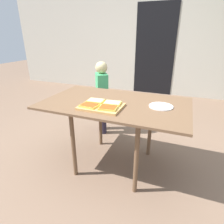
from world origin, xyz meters
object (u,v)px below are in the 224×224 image
at_px(dining_table, 115,108).
at_px(pizza_slice_far_left, 96,101).
at_px(pizza_slice_far_right, 112,103).
at_px(plate_white_right, 161,106).
at_px(pizza_slice_near_left, 89,105).
at_px(cutting_board, 101,106).
at_px(pizza_slice_near_right, 108,108).
at_px(child_left, 102,94).

distance_m(dining_table, pizza_slice_far_left, 0.21).
bearing_deg(pizza_slice_far_right, dining_table, 97.39).
bearing_deg(dining_table, plate_white_right, 4.48).
xyz_separation_m(pizza_slice_far_right, pizza_slice_near_left, (-0.17, -0.13, 0.00)).
xyz_separation_m(dining_table, cutting_board, (-0.07, -0.18, 0.08)).
relative_size(pizza_slice_near_right, pizza_slice_far_right, 1.01).
xyz_separation_m(pizza_slice_far_left, plate_white_right, (0.59, 0.14, -0.02)).
distance_m(pizza_slice_far_left, child_left, 0.84).
height_order(dining_table, child_left, child_left).
height_order(cutting_board, pizza_slice_near_right, pizza_slice_near_right).
height_order(pizza_slice_far_left, pizza_slice_near_right, same).
xyz_separation_m(cutting_board, plate_white_right, (0.50, 0.22, -0.00)).
bearing_deg(pizza_slice_far_right, pizza_slice_near_right, -86.24).
xyz_separation_m(dining_table, child_left, (-0.44, 0.66, -0.09)).
relative_size(cutting_board, plate_white_right, 1.75).
distance_m(pizza_slice_far_left, pizza_slice_far_right, 0.17).
relative_size(pizza_slice_far_left, pizza_slice_near_right, 0.97).
xyz_separation_m(dining_table, plate_white_right, (0.44, 0.03, 0.07)).
bearing_deg(pizza_slice_far_left, pizza_slice_far_right, -0.14).
distance_m(pizza_slice_near_right, pizza_slice_far_right, 0.13).
xyz_separation_m(plate_white_right, child_left, (-0.88, 0.63, -0.16)).
distance_m(dining_table, plate_white_right, 0.44).
bearing_deg(pizza_slice_near_right, pizza_slice_near_left, -177.76).
distance_m(dining_table, pizza_slice_near_right, 0.26).
bearing_deg(pizza_slice_near_left, pizza_slice_near_right, 2.24).
relative_size(plate_white_right, child_left, 0.21).
distance_m(dining_table, child_left, 0.80).
height_order(cutting_board, pizza_slice_near_left, pizza_slice_near_left).
bearing_deg(child_left, dining_table, -56.16).
height_order(cutting_board, pizza_slice_far_left, pizza_slice_far_left).
distance_m(pizza_slice_far_right, plate_white_right, 0.45).
bearing_deg(pizza_slice_near_left, cutting_board, 34.41).
bearing_deg(pizza_slice_near_right, pizza_slice_far_left, 144.99).
distance_m(pizza_slice_near_right, child_left, 1.03).
relative_size(pizza_slice_far_left, plate_white_right, 0.75).
relative_size(pizza_slice_near_left, plate_white_right, 0.77).
relative_size(cutting_board, pizza_slice_far_left, 2.33).
xyz_separation_m(dining_table, pizza_slice_near_left, (-0.16, -0.24, 0.10)).
height_order(pizza_slice_near_right, pizza_slice_near_left, same).
height_order(dining_table, pizza_slice_near_right, pizza_slice_near_right).
xyz_separation_m(pizza_slice_far_left, pizza_slice_near_right, (0.18, -0.13, 0.00)).
relative_size(pizza_slice_far_right, pizza_slice_near_left, 1.00).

